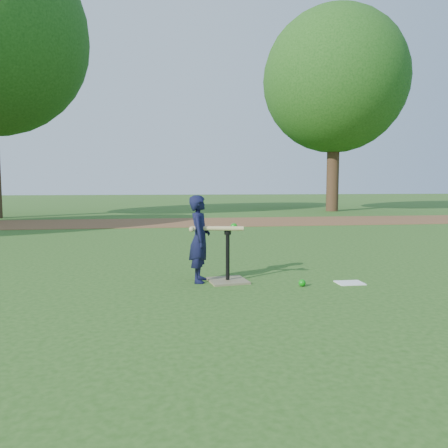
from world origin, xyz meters
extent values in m
plane|color=#285116|center=(0.00, 0.00, 0.00)|extent=(80.00, 80.00, 0.00)
cube|color=brown|center=(0.00, 7.50, 0.01)|extent=(24.00, 3.00, 0.01)
imported|color=black|center=(-0.08, -0.30, 0.51)|extent=(0.30, 0.40, 1.01)
sphere|color=#0D9310|center=(1.03, -0.69, 0.04)|extent=(0.08, 0.08, 0.08)
cube|color=white|center=(1.62, -0.63, 0.01)|extent=(0.30, 0.23, 0.01)
cube|color=olive|center=(0.24, -0.34, 0.01)|extent=(0.49, 0.49, 0.02)
cylinder|color=black|center=(0.24, -0.34, 0.30)|extent=(0.05, 0.05, 0.55)
cylinder|color=black|center=(0.24, -0.34, 0.58)|extent=(0.08, 0.08, 0.06)
cylinder|color=tan|center=(0.12, -0.36, 0.63)|extent=(0.60, 0.17, 0.05)
sphere|color=tan|center=(-0.18, -0.40, 0.63)|extent=(0.06, 0.06, 0.06)
sphere|color=#0D9310|center=(0.32, -0.36, 0.65)|extent=(0.08, 0.08, 0.08)
cylinder|color=#382316|center=(6.50, 12.00, 1.71)|extent=(0.50, 0.50, 3.42)
sphere|color=#285B19|center=(6.50, 12.00, 5.30)|extent=(5.80, 5.80, 5.80)
camera|label=1|loc=(-0.51, -5.31, 1.14)|focal=35.00mm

